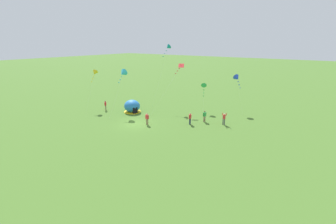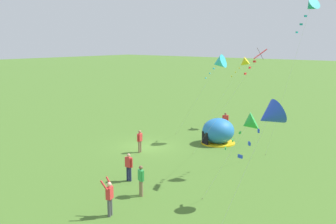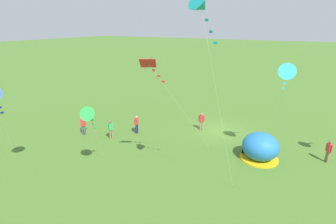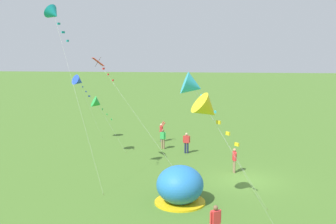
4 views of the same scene
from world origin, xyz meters
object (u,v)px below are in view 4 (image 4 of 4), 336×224
Objects in this scene: popup_tent at (180,185)px; kite_yellow at (207,109)px; kite_blue at (79,81)px; person_with_toddler at (163,138)px; kite_cyan at (193,86)px; kite_red at (101,66)px; person_watching_sky at (215,222)px; person_strolling at (234,159)px; person_flying_kite at (161,131)px; kite_green at (97,103)px; kite_teal at (54,14)px; person_far_back at (187,142)px.

kite_yellow is at bearing -167.17° from popup_tent.
popup_tent is at bearing -142.61° from kite_blue.
kite_yellow is (-7.05, -1.61, 5.25)m from popup_tent.
popup_tent is 0.45× the size of kite_blue.
person_with_toddler is at bearing -101.96° from kite_blue.
kite_red is at bearing 45.33° from kite_cyan.
person_watching_sky is 22.78m from kite_blue.
person_with_toddler is at bearing 43.36° from person_strolling.
person_flying_kite reaches higher than person_with_toddler.
kite_green is at bearing 29.03° from kite_yellow.
kite_blue is 24.29m from kite_yellow.
kite_yellow is at bearing -167.57° from person_with_toddler.
kite_cyan is 9.53m from kite_red.
kite_yellow is at bearing -150.97° from kite_green.
kite_yellow is at bearing 172.23° from person_watching_sky.
kite_green reaches higher than person_watching_sky.
popup_tent is at bearing 23.72° from person_watching_sky.
kite_cyan is (-2.99, -8.42, -3.91)m from kite_teal.
kite_blue reaches higher than kite_green.
person_strolling is at bearing -69.64° from kite_teal.
kite_green reaches higher than person_flying_kite.
kite_cyan is at bearing -134.67° from kite_red.
kite_blue reaches higher than person_flying_kite.
person_far_back is 14.95m from kite_teal.
kite_blue is at bearing 73.87° from person_far_back.
kite_teal is (-9.00, 7.20, 9.52)m from person_far_back.
person_far_back is 6.18m from person_strolling.
kite_cyan is (-16.04, -3.90, 5.57)m from person_flying_kite.
kite_green is at bearing 22.01° from kite_red.
kite_green is at bearing -145.33° from kite_blue.
popup_tent is 5.71m from kite_cyan.
person_watching_sky is at bearing -160.31° from kite_cyan.
kite_cyan is 18.77m from kite_blue.
person_strolling is 0.36× the size of kite_green.
popup_tent is 4.87m from person_watching_sky.
popup_tent is 15.38m from person_flying_kite.
person_watching_sky is 0.25× the size of kite_yellow.
person_far_back is 9.99m from kite_red.
person_flying_kite is 7.80m from kite_green.
popup_tent is 10.45m from kite_red.
kite_green is at bearing -1.06° from kite_teal.
person_strolling is (10.50, -1.24, 0.00)m from person_watching_sky.
kite_blue is (-1.12, 7.47, 4.68)m from person_flying_kite.
person_flying_kite is 17.42m from kite_cyan.
popup_tent is 0.35× the size of kite_red.
kite_green is at bearing 38.36° from kite_cyan.
person_strolling is 9.33m from kite_cyan.
popup_tent reaches higher than person_far_back.
popup_tent is at bearing -177.40° from person_far_back.
kite_yellow reaches higher than person_watching_sky.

